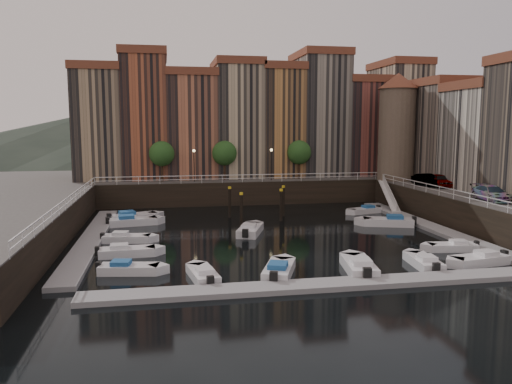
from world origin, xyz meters
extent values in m
plane|color=black|center=(0.00, 0.00, 0.00)|extent=(200.00, 200.00, 0.00)
cube|color=black|center=(0.00, 26.00, 1.50)|extent=(80.00, 20.00, 3.00)
cube|color=gray|center=(-16.20, -1.00, 0.17)|extent=(2.00, 28.00, 0.35)
cube|color=gray|center=(16.20, -1.00, 0.17)|extent=(2.00, 28.00, 0.35)
cube|color=gray|center=(0.00, -17.00, 0.17)|extent=(30.00, 2.00, 0.35)
cone|color=#2D382D|center=(-30.00, 110.00, 7.00)|extent=(80.00, 80.00, 14.00)
cone|color=#2D382D|center=(5.00, 110.00, 9.00)|extent=(100.00, 100.00, 18.00)
cone|color=#2D382D|center=(40.00, 110.00, 6.00)|extent=(70.00, 70.00, 12.00)
cube|color=#9C8363|center=(-18.00, 23.50, 10.00)|extent=(6.00, 10.00, 14.00)
cube|color=brown|center=(-18.00, 23.50, 17.50)|extent=(6.30, 10.30, 1.00)
cube|color=#A15132|center=(-12.10, 23.50, 11.00)|extent=(5.80, 10.00, 16.00)
cube|color=brown|center=(-12.10, 23.50, 19.50)|extent=(6.10, 10.30, 1.00)
cube|color=#AF6747|center=(-5.95, 23.50, 9.75)|extent=(6.50, 10.00, 13.50)
cube|color=brown|center=(-5.95, 23.50, 17.00)|extent=(6.80, 10.30, 1.00)
cube|color=tan|center=(0.40, 23.50, 10.50)|extent=(6.20, 10.00, 15.00)
cube|color=brown|center=(0.40, 23.50, 18.50)|extent=(6.50, 10.30, 1.00)
cube|color=#B67D43|center=(6.30, 23.50, 10.25)|extent=(5.60, 10.00, 14.50)
cube|color=brown|center=(6.30, 23.50, 18.00)|extent=(5.90, 10.30, 1.00)
cube|color=gray|center=(12.30, 23.50, 11.25)|extent=(6.40, 10.00, 16.50)
cube|color=brown|center=(12.30, 23.50, 20.00)|extent=(6.70, 10.30, 1.00)
cube|color=brown|center=(18.50, 23.50, 9.50)|extent=(6.00, 10.00, 13.00)
cube|color=brown|center=(18.50, 23.50, 16.50)|extent=(6.30, 10.30, 1.00)
cube|color=#BFAC8C|center=(24.45, 23.50, 10.75)|extent=(5.90, 10.00, 15.50)
cube|color=brown|center=(24.45, 23.50, 19.00)|extent=(6.20, 10.30, 1.00)
cube|color=#766759|center=(26.50, 12.00, 9.00)|extent=(9.00, 8.00, 12.00)
cube|color=brown|center=(26.50, 12.00, 15.50)|extent=(9.30, 8.30, 1.00)
cube|color=beige|center=(26.50, 4.00, 8.50)|extent=(9.00, 8.00, 11.00)
cube|color=brown|center=(26.50, 4.00, 14.50)|extent=(9.30, 8.30, 1.00)
cylinder|color=#6B5B4C|center=(20.00, 14.50, 9.00)|extent=(4.60, 4.60, 12.00)
cone|color=brown|center=(20.00, 14.50, 15.80)|extent=(5.20, 5.20, 2.00)
cylinder|color=black|center=(-10.00, 18.20, 4.20)|extent=(0.30, 0.30, 2.40)
sphere|color=#1E4719|center=(-10.00, 18.20, 6.60)|extent=(3.20, 3.20, 3.20)
cylinder|color=black|center=(-2.00, 18.20, 4.20)|extent=(0.30, 0.30, 2.40)
sphere|color=#1E4719|center=(-2.00, 18.20, 6.60)|extent=(3.20, 3.20, 3.20)
cylinder|color=black|center=(8.00, 18.20, 4.20)|extent=(0.30, 0.30, 2.40)
sphere|color=#1E4719|center=(8.00, 18.20, 6.60)|extent=(3.20, 3.20, 3.20)
cylinder|color=black|center=(-6.00, 17.20, 5.00)|extent=(0.12, 0.12, 4.00)
sphere|color=#FFD88C|center=(-6.00, 17.20, 7.00)|extent=(0.36, 0.36, 0.36)
cylinder|color=black|center=(4.00, 17.20, 5.00)|extent=(0.12, 0.12, 4.00)
sphere|color=#FFD88C|center=(4.00, 17.20, 7.00)|extent=(0.36, 0.36, 0.36)
cube|color=white|center=(0.00, 16.00, 3.95)|extent=(36.00, 0.08, 0.08)
cube|color=white|center=(0.00, 16.00, 3.50)|extent=(36.00, 0.06, 0.06)
cube|color=white|center=(18.00, -1.00, 3.95)|extent=(0.08, 34.00, 0.08)
cube|color=white|center=(18.00, -1.00, 3.50)|extent=(0.06, 34.00, 0.06)
cube|color=white|center=(-18.00, -1.00, 3.95)|extent=(0.08, 34.00, 0.08)
cube|color=white|center=(-18.00, -1.00, 3.50)|extent=(0.06, 34.00, 0.06)
cube|color=white|center=(17.10, 10.00, 1.75)|extent=(2.78, 8.26, 2.81)
cube|color=white|center=(17.10, 10.00, 2.25)|extent=(1.93, 8.32, 3.65)
cylinder|color=black|center=(-2.13, 3.02, 1.50)|extent=(0.32, 0.32, 3.60)
cylinder|color=gold|center=(-2.13, 3.02, 3.35)|extent=(0.36, 0.36, 0.25)
cylinder|color=black|center=(-2.66, 8.04, 1.50)|extent=(0.32, 0.32, 3.60)
cylinder|color=gold|center=(-2.66, 8.04, 3.35)|extent=(0.36, 0.36, 0.25)
cylinder|color=black|center=(2.48, 5.06, 1.50)|extent=(0.32, 0.32, 3.60)
cylinder|color=gold|center=(2.48, 5.06, 3.35)|extent=(0.36, 0.36, 0.25)
cylinder|color=black|center=(3.40, 7.91, 1.50)|extent=(0.32, 0.32, 3.60)
cylinder|color=gold|center=(3.40, 7.91, 3.35)|extent=(0.36, 0.36, 0.25)
cube|color=silver|center=(-12.24, -11.64, 0.28)|extent=(4.26, 2.23, 0.69)
cube|color=navy|center=(-12.78, -11.55, 0.69)|extent=(1.46, 1.31, 0.46)
cube|color=black|center=(-14.32, -11.28, 0.51)|extent=(0.40, 0.51, 0.64)
cube|color=silver|center=(-12.71, -6.82, 0.29)|extent=(4.35, 1.84, 0.73)
cube|color=silver|center=(-13.29, -6.85, 0.73)|extent=(1.41, 1.23, 0.49)
cube|color=black|center=(-14.95, -6.92, 0.54)|extent=(0.36, 0.50, 0.68)
cube|color=silver|center=(-13.07, -1.92, 0.28)|extent=(4.23, 2.10, 0.69)
cube|color=silver|center=(-13.62, -1.85, 0.69)|extent=(1.43, 1.27, 0.46)
cube|color=black|center=(-15.17, -1.63, 0.51)|extent=(0.38, 0.50, 0.65)
cube|color=silver|center=(-13.00, 5.65, 0.33)|extent=(5.02, 2.62, 0.81)
cube|color=navy|center=(-13.64, 5.54, 0.81)|extent=(1.72, 1.54, 0.54)
cube|color=black|center=(-15.46, 5.23, 0.60)|extent=(0.47, 0.60, 0.76)
cube|color=silver|center=(-13.09, 8.05, 0.34)|extent=(5.28, 3.42, 0.84)
cube|color=navy|center=(-13.72, 7.83, 0.84)|extent=(1.92, 1.78, 0.56)
cube|color=black|center=(-15.52, 7.21, 0.62)|extent=(0.55, 0.66, 0.78)
cube|color=silver|center=(13.00, -14.00, 0.30)|extent=(4.58, 2.32, 0.75)
cube|color=silver|center=(13.59, -13.91, 0.75)|extent=(1.55, 1.39, 0.50)
cube|color=black|center=(15.26, -13.66, 0.55)|extent=(0.42, 0.54, 0.70)
cube|color=silver|center=(13.34, -9.87, 0.26)|extent=(4.04, 2.04, 0.66)
cube|color=silver|center=(13.86, -9.95, 0.66)|extent=(1.37, 1.22, 0.44)
cube|color=black|center=(15.34, -10.17, 0.48)|extent=(0.37, 0.48, 0.61)
cube|color=silver|center=(12.67, 0.67, 0.34)|extent=(5.29, 3.35, 0.84)
cube|color=navy|center=(13.31, 0.46, 0.84)|extent=(1.91, 1.77, 0.56)
cube|color=black|center=(15.12, -0.13, 0.62)|extent=(0.55, 0.66, 0.79)
cube|color=silver|center=(13.19, 8.03, 0.27)|extent=(4.17, 2.53, 0.67)
cube|color=navy|center=(13.70, 8.18, 0.67)|extent=(1.49, 1.37, 0.44)
cube|color=black|center=(15.15, 8.59, 0.49)|extent=(0.42, 0.51, 0.62)
cube|color=silver|center=(-7.32, -13.82, 0.27)|extent=(2.13, 4.16, 0.68)
cube|color=silver|center=(-7.24, -14.36, 0.68)|extent=(1.27, 1.42, 0.45)
cube|color=black|center=(-7.00, -15.88, 0.50)|extent=(0.49, 0.38, 0.63)
cube|color=silver|center=(-2.11, -13.86, 0.31)|extent=(3.28, 4.86, 0.77)
cube|color=navy|center=(-2.33, -14.44, 0.77)|extent=(1.68, 1.79, 0.52)
cube|color=black|center=(-2.97, -16.07, 0.57)|extent=(0.61, 0.52, 0.72)
cube|color=silver|center=(3.58, -14.03, 0.33)|extent=(2.63, 5.05, 0.82)
cube|color=silver|center=(3.47, -14.67, 0.82)|extent=(1.55, 1.73, 0.55)
cube|color=black|center=(3.17, -16.50, 0.60)|extent=(0.60, 0.47, 0.76)
cube|color=silver|center=(8.72, -13.65, 0.28)|extent=(2.06, 4.30, 0.71)
cube|color=silver|center=(8.65, -14.21, 0.71)|extent=(1.27, 1.44, 0.47)
cube|color=black|center=(8.47, -15.80, 0.52)|extent=(0.51, 0.38, 0.66)
imported|color=gray|center=(21.71, 6.41, 3.75)|extent=(2.67, 4.70, 1.51)
imported|color=gray|center=(20.61, 7.36, 3.72)|extent=(2.14, 4.52, 1.43)
imported|color=gray|center=(20.69, -4.27, 3.71)|extent=(2.34, 5.03, 1.42)
cube|color=silver|center=(-1.84, -0.65, 0.32)|extent=(3.34, 5.05, 0.80)
cube|color=silver|center=(-2.06, -1.25, 0.80)|extent=(1.73, 1.85, 0.54)
cube|color=black|center=(-2.69, -2.96, 0.59)|extent=(0.63, 0.54, 0.75)
camera|label=1|loc=(-9.63, -46.13, 10.18)|focal=35.00mm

